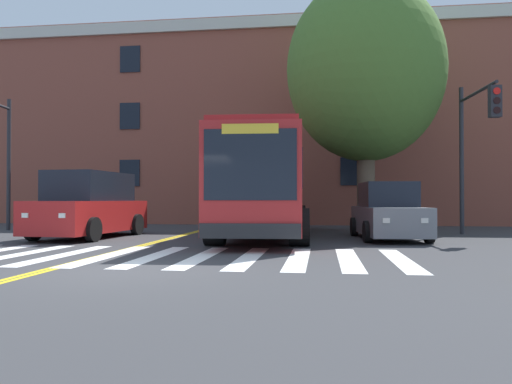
# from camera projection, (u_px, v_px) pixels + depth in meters

# --- Properties ---
(ground_plane) EXTENTS (120.00, 120.00, 0.00)m
(ground_plane) POSITION_uv_depth(u_px,v_px,m) (121.00, 270.00, 9.12)
(ground_plane) COLOR #38383A
(crosswalk) EXTENTS (12.42, 4.36, 0.01)m
(crosswalk) POSITION_uv_depth(u_px,v_px,m) (131.00, 256.00, 11.39)
(crosswalk) COLOR white
(crosswalk) RESTS_ON ground
(lane_line_yellow_inner) EXTENTS (0.12, 36.00, 0.01)m
(lane_line_yellow_inner) POSITION_uv_depth(u_px,v_px,m) (221.00, 225.00, 25.37)
(lane_line_yellow_inner) COLOR gold
(lane_line_yellow_inner) RESTS_ON ground
(lane_line_yellow_outer) EXTENTS (0.12, 36.00, 0.01)m
(lane_line_yellow_outer) POSITION_uv_depth(u_px,v_px,m) (225.00, 225.00, 25.34)
(lane_line_yellow_outer) COLOR gold
(lane_line_yellow_outer) RESTS_ON ground
(city_bus) EXTENTS (3.33, 11.16, 3.37)m
(city_bus) POSITION_uv_depth(u_px,v_px,m) (265.00, 185.00, 17.34)
(city_bus) COLOR #B22323
(city_bus) RESTS_ON ground
(car_red_near_lane) EXTENTS (2.48, 5.21, 2.22)m
(car_red_near_lane) POSITION_uv_depth(u_px,v_px,m) (90.00, 207.00, 16.89)
(car_red_near_lane) COLOR #AD1E1E
(car_red_near_lane) RESTS_ON ground
(car_grey_far_lane) EXTENTS (2.28, 4.67, 1.86)m
(car_grey_far_lane) POSITION_uv_depth(u_px,v_px,m) (388.00, 214.00, 16.24)
(car_grey_far_lane) COLOR slate
(car_grey_far_lane) RESTS_ON ground
(traffic_light_near_corner) EXTENTS (0.48, 3.23, 5.50)m
(traffic_light_near_corner) POSITION_uv_depth(u_px,v_px,m) (475.00, 132.00, 17.37)
(traffic_light_near_corner) COLOR #28282D
(traffic_light_near_corner) RESTS_ON ground
(street_tree_curbside_large) EXTENTS (8.91, 8.95, 10.17)m
(street_tree_curbside_large) POSITION_uv_depth(u_px,v_px,m) (366.00, 71.00, 20.06)
(street_tree_curbside_large) COLOR brown
(street_tree_curbside_large) RESTS_ON ground
(building_facade) EXTENTS (43.32, 9.14, 10.80)m
(building_facade) POSITION_uv_depth(u_px,v_px,m) (250.00, 132.00, 30.10)
(building_facade) COLOR brown
(building_facade) RESTS_ON ground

